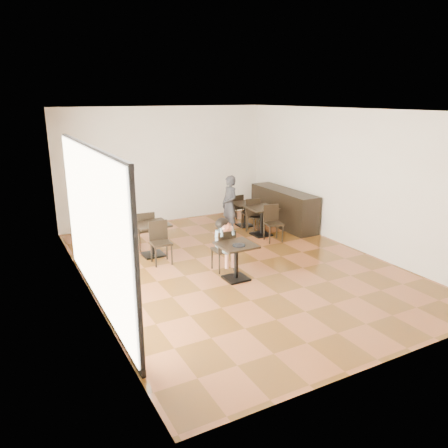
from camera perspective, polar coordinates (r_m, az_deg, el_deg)
floor at (r=9.30m, az=1.55°, el=-5.44°), size 6.00×8.00×0.01m
ceiling at (r=8.64m, az=1.72°, el=14.67°), size 6.00×8.00×0.01m
wall_back at (r=12.41m, az=-7.66°, el=7.63°), size 6.00×0.01×3.20m
wall_front at (r=5.84m, az=21.53°, el=-3.33°), size 6.00×0.01×3.20m
wall_left at (r=7.83m, az=-17.82°, el=1.86°), size 0.01×8.00×3.20m
wall_right at (r=10.62m, az=15.89°, el=5.69°), size 0.01×8.00×3.20m
storefront_window at (r=7.41m, az=-16.72°, el=-0.45°), size 0.04×4.50×2.60m
child_table at (r=8.50m, az=1.60°, el=-4.96°), size 0.69×0.69×0.73m
child_chair at (r=8.93m, az=-0.15°, el=-3.39°), size 0.39×0.39×0.88m
child at (r=8.89m, az=-0.15°, el=-2.70°), size 0.39×0.55×1.10m
plate at (r=8.29m, az=1.96°, el=-2.79°), size 0.25×0.25×0.01m
pizza_slice at (r=8.61m, az=0.44°, el=-0.53°), size 0.26×0.20×0.06m
adult_patron at (r=11.34m, az=0.74°, el=2.58°), size 0.39×0.56×1.50m
cafe_table_mid at (r=11.23m, az=4.90°, el=0.36°), size 0.82×0.82×0.74m
cafe_table_left at (r=9.88m, az=-9.31°, el=-2.01°), size 0.76×0.76×0.75m
cafe_table_back at (r=12.02m, az=2.75°, el=1.26°), size 0.65×0.65×0.66m
chair_mid_a at (r=11.65m, az=3.44°, el=1.37°), size 0.47×0.47×0.89m
chair_mid_b at (r=10.77m, az=6.50°, el=0.03°), size 0.47×0.47×0.89m
chair_left_a at (r=10.36m, az=-10.33°, el=-0.75°), size 0.43×0.43×0.91m
chair_left_b at (r=9.36m, az=-8.22°, el=-2.50°), size 0.43×0.43×0.91m
chair_back_a at (r=12.46m, az=1.46°, el=2.14°), size 0.37×0.37×0.79m
chair_back_b at (r=11.55m, az=4.16°, el=0.95°), size 0.37×0.37×0.79m
service_counter at (r=12.13m, az=7.78°, el=2.11°), size 0.60×2.40×1.00m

